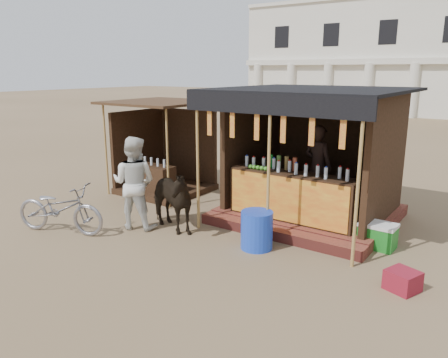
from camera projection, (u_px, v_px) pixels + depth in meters
The scene contains 10 objects.
ground at pixel (170, 261), 7.38m from camera, with size 120.00×120.00×0.00m, color #846B4C.
main_stall at pixel (310, 172), 9.24m from camera, with size 3.60×3.61×2.78m.
secondary_stall at pixel (161, 159), 11.51m from camera, with size 2.40×2.40×2.38m.
cow at pixel (168, 199), 8.65m from camera, with size 0.70×1.53×1.30m, color black.
motorbike at pixel (60, 209), 8.55m from camera, with size 0.66×1.89×0.99m, color gray.
bystander at pixel (134, 183), 8.73m from camera, with size 0.91×0.71×1.88m, color silver.
blue_barrel at pixel (257, 230), 7.83m from camera, with size 0.58×0.58×0.69m, color blue.
red_crate at pixel (403, 281), 6.37m from camera, with size 0.42×0.40×0.30m, color maroon.
cooler at pixel (378, 235), 7.89m from camera, with size 0.65×0.46×0.46m.
background_building at pixel (428, 58), 31.30m from camera, with size 26.00×7.45×8.18m.
Camera 1 is at (4.67, -5.06, 3.14)m, focal length 35.00 mm.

